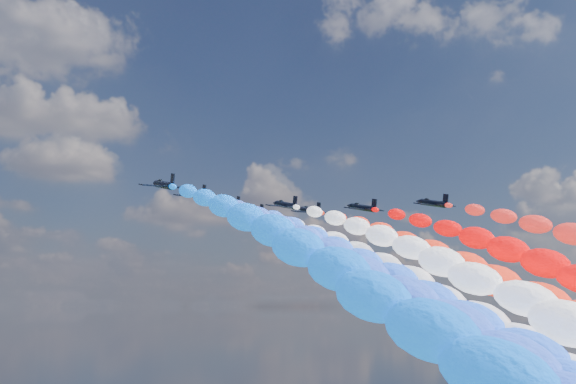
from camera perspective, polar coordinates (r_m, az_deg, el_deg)
name	(u,v)px	position (r m, az deg, el deg)	size (l,w,h in m)	color
jet_0	(164,185)	(130.27, -9.35, 0.54)	(8.58, 11.51, 2.54)	black
trail_0	(317,280)	(78.80, 2.18, -6.65)	(6.70, 104.95, 40.39)	blue
jet_1	(197,195)	(141.10, -6.93, -0.22)	(8.58, 11.51, 2.54)	black
trail_1	(348,283)	(90.68, 4.53, -6.90)	(6.70, 104.95, 40.39)	blue
jet_2	(232,205)	(155.02, -4.28, -1.02)	(8.58, 11.51, 2.54)	black
trail_2	(379,287)	(105.81, 6.87, -7.11)	(6.70, 104.95, 40.39)	#245CFF
jet_3	(286,205)	(154.07, -0.18, -0.99)	(8.58, 11.51, 2.54)	black
trail_3	(460,286)	(107.18, 12.86, -6.98)	(6.70, 104.95, 40.39)	white
jet_4	(254,212)	(166.42, -2.57, -1.56)	(8.58, 11.51, 2.54)	black
trail_4	(396,289)	(118.00, 8.19, -7.24)	(6.70, 104.95, 40.39)	silver
jet_5	(310,211)	(163.44, 1.69, -1.43)	(8.58, 11.51, 2.54)	black
trail_5	(481,288)	(117.54, 14.38, -7.05)	(6.70, 104.95, 40.39)	red
jet_6	(363,208)	(158.91, 5.67, -1.19)	(8.58, 11.51, 2.54)	black
trail_6	(566,287)	(115.71, 20.28, -6.77)	(6.70, 104.95, 40.39)	#E90708
jet_7	(433,203)	(154.19, 10.92, -0.84)	(8.58, 11.51, 2.54)	black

